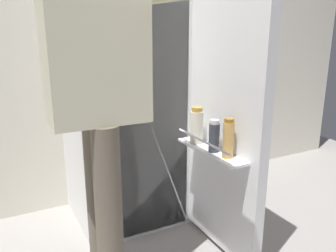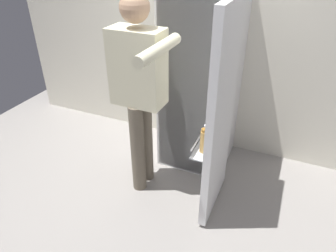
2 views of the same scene
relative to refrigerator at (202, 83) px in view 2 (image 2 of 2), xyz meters
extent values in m
plane|color=gray|center=(-0.03, -0.49, -0.82)|extent=(5.15, 5.15, 0.00)
cube|color=silver|center=(-0.03, 0.40, 0.50)|extent=(4.40, 0.10, 2.65)
cube|color=white|center=(-0.03, 0.05, 0.00)|extent=(0.62, 0.60, 1.65)
cube|color=white|center=(-0.03, -0.24, 0.00)|extent=(0.58, 0.01, 1.61)
cube|color=white|center=(-0.03, -0.19, -0.01)|extent=(0.54, 0.09, 0.01)
cube|color=white|center=(0.31, -0.54, 0.01)|extent=(0.06, 0.59, 1.60)
cube|color=white|center=(0.23, -0.54, -0.24)|extent=(0.11, 0.48, 0.01)
cylinder|color=silver|center=(0.17, -0.54, -0.17)|extent=(0.01, 0.46, 0.01)
cylinder|color=#333842|center=(0.22, -0.57, -0.16)|extent=(0.05, 0.05, 0.14)
cylinder|color=silver|center=(0.22, -0.57, -0.07)|extent=(0.05, 0.05, 0.02)
cylinder|color=#EDE5CC|center=(0.22, -0.41, -0.14)|extent=(0.07, 0.07, 0.17)
cylinder|color=#B78933|center=(0.22, -0.41, -0.04)|extent=(0.06, 0.06, 0.02)
cylinder|color=tan|center=(0.23, -0.67, -0.14)|extent=(0.05, 0.05, 0.17)
cylinder|color=#996623|center=(0.23, -0.67, -0.05)|extent=(0.05, 0.05, 0.02)
cylinder|color=#665B4C|center=(-0.34, -0.46, -0.42)|extent=(0.12, 0.12, 0.81)
cylinder|color=#665B4C|center=(-0.35, -0.60, -0.42)|extent=(0.12, 0.12, 0.81)
cube|color=beige|center=(-0.34, -0.53, 0.28)|extent=(0.41, 0.23, 0.58)
sphere|color=tan|center=(-0.34, -0.53, 0.70)|extent=(0.21, 0.21, 0.21)
cylinder|color=beige|center=(-0.34, -0.33, 0.26)|extent=(0.08, 0.08, 0.54)
cylinder|color=beige|center=(-0.08, -0.74, 0.51)|extent=(0.09, 0.54, 0.08)
camera|label=1|loc=(-0.76, -1.95, 0.38)|focal=37.99mm
camera|label=2|loc=(0.72, -2.44, 1.09)|focal=33.01mm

